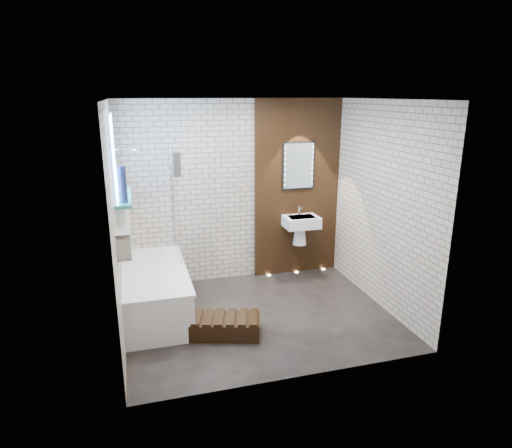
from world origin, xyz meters
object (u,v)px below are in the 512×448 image
object	(u,v)px
bathtub	(155,291)
washbasin	(301,226)
bath_screen	(176,204)
walnut_step	(220,326)
led_mirror	(299,166)

from	to	relation	value
bathtub	washbasin	distance (m)	2.32
bath_screen	washbasin	world-z (taller)	bath_screen
bath_screen	walnut_step	xyz separation A→B (m)	(0.31, -1.19, -1.18)
washbasin	bath_screen	bearing A→B (deg)	-174.22
led_mirror	walnut_step	xyz separation A→B (m)	(-1.51, -1.53, -1.55)
bath_screen	walnut_step	size ratio (longest dim) A/B	1.55
bath_screen	washbasin	xyz separation A→B (m)	(1.82, 0.18, -0.49)
bath_screen	washbasin	bearing A→B (deg)	5.78
bathtub	washbasin	size ratio (longest dim) A/B	3.00
bath_screen	bathtub	bearing A→B (deg)	-128.90
walnut_step	bathtub	bearing A→B (deg)	131.70
led_mirror	bathtub	bearing A→B (deg)	-160.22
walnut_step	led_mirror	bearing A→B (deg)	45.49
bathtub	walnut_step	bearing A→B (deg)	-48.30
bathtub	bath_screen	distance (m)	1.14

